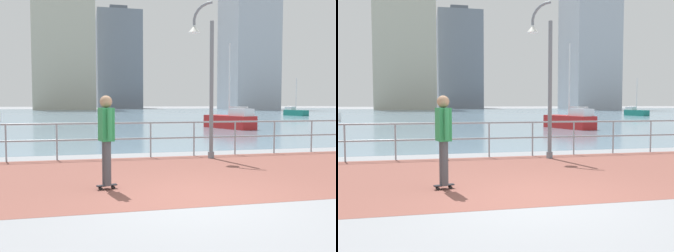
{
  "view_description": "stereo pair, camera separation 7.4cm",
  "coord_description": "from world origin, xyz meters",
  "views": [
    {
      "loc": [
        -1.94,
        -6.16,
        1.7
      ],
      "look_at": [
        0.1,
        3.07,
        1.1
      ],
      "focal_mm": 39.57,
      "sensor_mm": 36.0,
      "label": 1
    },
    {
      "loc": [
        -1.87,
        -6.18,
        1.7
      ],
      "look_at": [
        0.1,
        3.07,
        1.1
      ],
      "focal_mm": 39.57,
      "sensor_mm": 36.0,
      "label": 2
    }
  ],
  "objects": [
    {
      "name": "tower_glass",
      "position": [
        36.13,
        77.09,
        14.56
      ],
      "size": [
        10.61,
        13.18,
        30.79
      ],
      "color": "#A3A8B2",
      "rests_on": "ground"
    },
    {
      "name": "brick_paving",
      "position": [
        0.0,
        2.3,
        0.0
      ],
      "size": [
        28.0,
        5.62,
        0.01
      ],
      "primitive_type": "cube",
      "color": "brown",
      "rests_on": "ground"
    },
    {
      "name": "skateboarder",
      "position": [
        -1.57,
        1.09,
        1.11
      ],
      "size": [
        0.41,
        0.56,
        1.84
      ],
      "color": "black",
      "rests_on": "ground"
    },
    {
      "name": "sailboat_yellow",
      "position": [
        24.41,
        36.9,
        0.46
      ],
      "size": [
        1.76,
        3.57,
        4.81
      ],
      "color": "#197266",
      "rests_on": "ground"
    },
    {
      "name": "ground",
      "position": [
        0.0,
        40.0,
        0.0
      ],
      "size": [
        220.0,
        220.0,
        0.0
      ],
      "primitive_type": "plane",
      "color": "gray"
    },
    {
      "name": "waterfront_railing",
      "position": [
        -0.0,
        5.11,
        0.76
      ],
      "size": [
        25.25,
        0.06,
        1.11
      ],
      "color": "#8C99A3",
      "rests_on": "ground"
    },
    {
      "name": "tower_beige",
      "position": [
        -6.57,
        86.04,
        19.25
      ],
      "size": [
        13.88,
        11.87,
        40.16
      ],
      "color": "#B2AD99",
      "rests_on": "ground"
    },
    {
      "name": "lamppost",
      "position": [
        1.61,
        4.6,
        2.61
      ],
      "size": [
        0.75,
        0.54,
        4.73
      ],
      "color": "slate",
      "rests_on": "ground"
    },
    {
      "name": "sailboat_blue",
      "position": [
        7.29,
        16.59,
        0.53
      ],
      "size": [
        2.42,
        4.13,
        5.55
      ],
      "color": "#B21E1E",
      "rests_on": "ground"
    },
    {
      "name": "tower_concrete",
      "position": [
        7.55,
        105.06,
        13.96
      ],
      "size": [
        12.55,
        15.49,
        29.59
      ],
      "color": "slate",
      "rests_on": "ground"
    },
    {
      "name": "harbor_water",
      "position": [
        0.0,
        50.11,
        0.0
      ],
      "size": [
        180.0,
        88.0,
        0.0
      ],
      "primitive_type": "cube",
      "color": "#6B899E",
      "rests_on": "ground"
    }
  ]
}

